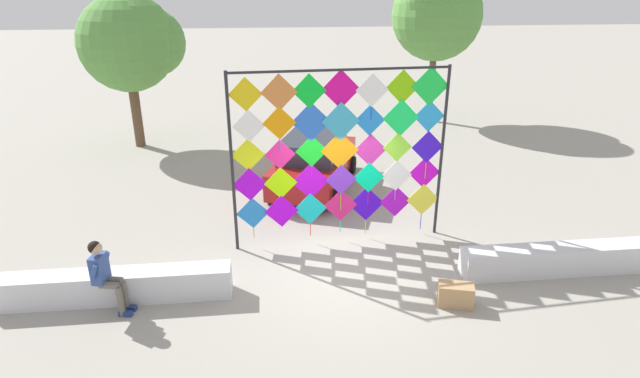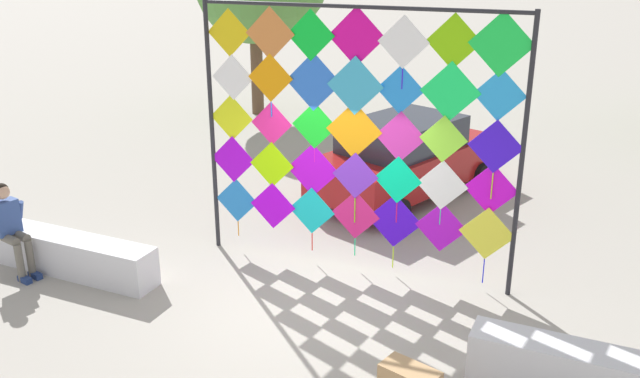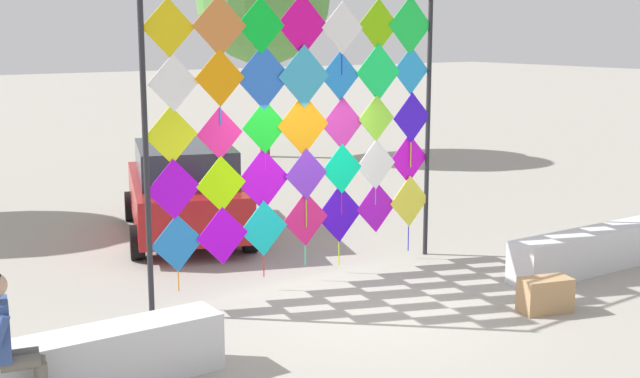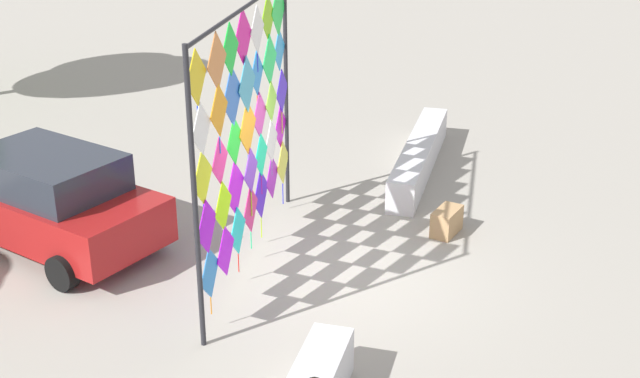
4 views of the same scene
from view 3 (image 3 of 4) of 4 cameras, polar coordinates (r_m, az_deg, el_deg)
ground at (r=10.77m, az=2.46°, el=-7.97°), size 120.00×120.00×0.00m
plaza_ledge_right at (r=13.40m, az=19.79°, el=-3.52°), size 4.40×0.50×0.60m
kite_display_rack at (r=11.39m, az=-0.99°, el=4.84°), size 4.74×0.35×3.97m
seated_vendor at (r=7.84m, az=-20.36°, el=-9.40°), size 0.66×0.55×1.45m
parked_car at (r=14.38m, az=-9.15°, el=-0.04°), size 2.98×4.40×1.57m
cardboard_box_large at (r=10.88m, az=15.03°, el=-6.96°), size 0.70×0.49×0.43m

